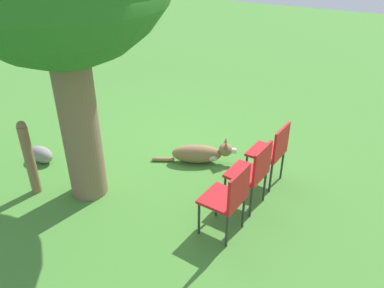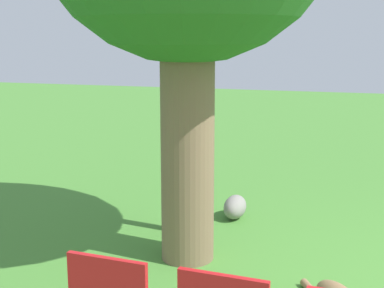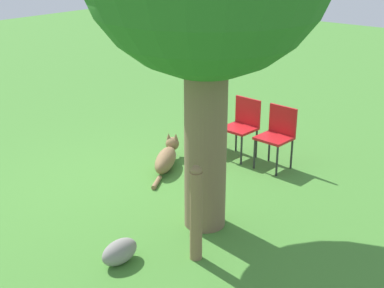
{
  "view_description": "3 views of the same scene",
  "coord_description": "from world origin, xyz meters",
  "px_view_note": "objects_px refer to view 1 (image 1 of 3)",
  "views": [
    {
      "loc": [
        -3.14,
        3.78,
        3.0
      ],
      "look_at": [
        -0.63,
        -0.39,
        0.27
      ],
      "focal_mm": 35.0,
      "sensor_mm": 36.0,
      "label": 1
    },
    {
      "loc": [
        -4.17,
        -0.35,
        1.96
      ],
      "look_at": [
        0.23,
        0.99,
        1.02
      ],
      "focal_mm": 50.0,
      "sensor_mm": 36.0,
      "label": 2
    },
    {
      "loc": [
        4.38,
        4.29,
        3.08
      ],
      "look_at": [
        0.22,
        0.88,
        0.98
      ],
      "focal_mm": 50.0,
      "sensor_mm": 36.0,
      "label": 3
    }
  ],
  "objects_px": {
    "dog": "(202,154)",
    "red_chair_2": "(229,196)",
    "fence_post": "(29,157)",
    "red_chair_0": "(272,150)",
    "red_chair_1": "(252,171)"
  },
  "relations": [
    {
      "from": "dog",
      "to": "red_chair_2",
      "type": "bearing_deg",
      "value": -77.71
    },
    {
      "from": "fence_post",
      "to": "red_chair_0",
      "type": "xyz_separation_m",
      "value": [
        -2.58,
        -1.79,
        -0.01
      ]
    },
    {
      "from": "dog",
      "to": "red_chair_1",
      "type": "relative_size",
      "value": 1.3
    },
    {
      "from": "dog",
      "to": "red_chair_1",
      "type": "distance_m",
      "value": 1.24
    },
    {
      "from": "dog",
      "to": "red_chair_2",
      "type": "relative_size",
      "value": 1.3
    },
    {
      "from": "dog",
      "to": "red_chair_1",
      "type": "bearing_deg",
      "value": -57.59
    },
    {
      "from": "dog",
      "to": "red_chair_0",
      "type": "bearing_deg",
      "value": -27.07
    },
    {
      "from": "fence_post",
      "to": "red_chair_0",
      "type": "relative_size",
      "value": 1.18
    },
    {
      "from": "dog",
      "to": "red_chair_0",
      "type": "xyz_separation_m",
      "value": [
        -1.05,
        -0.02,
        0.37
      ]
    },
    {
      "from": "fence_post",
      "to": "red_chair_2",
      "type": "bearing_deg",
      "value": -167.01
    },
    {
      "from": "red_chair_1",
      "to": "red_chair_2",
      "type": "bearing_deg",
      "value": 91.41
    },
    {
      "from": "dog",
      "to": "red_chair_0",
      "type": "distance_m",
      "value": 1.11
    },
    {
      "from": "dog",
      "to": "fence_post",
      "type": "xyz_separation_m",
      "value": [
        1.53,
        1.77,
        0.37
      ]
    },
    {
      "from": "dog",
      "to": "fence_post",
      "type": "bearing_deg",
      "value": -159.01
    },
    {
      "from": "dog",
      "to": "red_chair_0",
      "type": "height_order",
      "value": "red_chair_0"
    }
  ]
}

